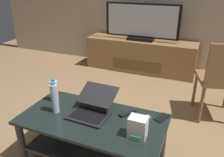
% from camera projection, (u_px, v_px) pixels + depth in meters
% --- Properties ---
extents(ground_plane, '(7.68, 7.68, 0.00)m').
position_uv_depth(ground_plane, '(99.00, 142.00, 2.26)').
color(ground_plane, olive).
extents(coffee_table, '(1.20, 0.62, 0.43)m').
position_uv_depth(coffee_table, '(93.00, 132.00, 1.94)').
color(coffee_table, black).
rests_on(coffee_table, ground).
extents(media_cabinet, '(1.84, 0.43, 0.54)m').
position_uv_depth(media_cabinet, '(140.00, 55.00, 3.91)').
color(media_cabinet, olive).
rests_on(media_cabinet, ground).
extents(television, '(1.22, 0.20, 0.59)m').
position_uv_depth(television, '(142.00, 23.00, 3.67)').
color(television, black).
rests_on(television, media_cabinet).
extents(dining_chair, '(0.54, 0.54, 0.91)m').
position_uv_depth(dining_chair, '(222.00, 77.00, 2.43)').
color(dining_chair, brown).
rests_on(dining_chair, ground).
extents(laptop, '(0.34, 0.42, 0.18)m').
position_uv_depth(laptop, '(92.00, 107.00, 1.94)').
color(laptop, black).
rests_on(laptop, coffee_table).
extents(router_box, '(0.13, 0.11, 0.16)m').
position_uv_depth(router_box, '(138.00, 127.00, 1.64)').
color(router_box, white).
rests_on(router_box, coffee_table).
extents(water_bottle_near, '(0.06, 0.06, 0.28)m').
position_uv_depth(water_bottle_near, '(55.00, 98.00, 1.92)').
color(water_bottle_near, silver).
rests_on(water_bottle_near, coffee_table).
extents(water_bottle_far, '(0.07, 0.07, 0.22)m').
position_uv_depth(water_bottle_far, '(54.00, 91.00, 2.11)').
color(water_bottle_far, silver).
rests_on(water_bottle_far, coffee_table).
extents(cell_phone, '(0.12, 0.16, 0.01)m').
position_uv_depth(cell_phone, '(162.00, 118.00, 1.88)').
color(cell_phone, black).
rests_on(cell_phone, coffee_table).
extents(tv_remote, '(0.12, 0.16, 0.02)m').
position_uv_depth(tv_remote, '(128.00, 113.00, 1.94)').
color(tv_remote, black).
rests_on(tv_remote, coffee_table).
extents(soundbar_remote, '(0.14, 0.15, 0.02)m').
position_uv_depth(soundbar_remote, '(142.00, 119.00, 1.85)').
color(soundbar_remote, '#99999E').
rests_on(soundbar_remote, coffee_table).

